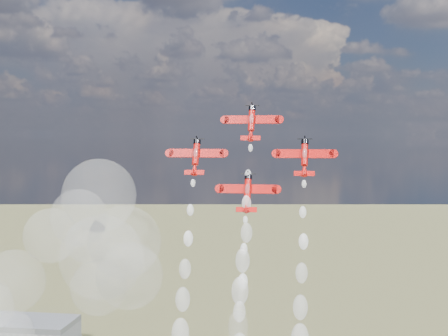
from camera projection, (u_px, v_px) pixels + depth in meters
The scene contains 6 objects.
hangar at pixel (27, 332), 334.26m from camera, with size 50.00×28.00×13.00m.
plane_lead at pixel (251, 122), 147.72m from camera, with size 13.07×6.54×8.67m.
plane_left at pixel (196, 156), 146.20m from camera, with size 13.07×6.54×8.67m.
plane_right at pixel (305, 157), 142.36m from camera, with size 13.07×6.54×8.67m.
plane_slot at pixel (247, 192), 140.84m from camera, with size 13.07×6.54×8.67m.
drifted_smoke_cloud at pixel (74, 252), 160.87m from camera, with size 59.52×29.54×52.64m.
Camera 1 is at (34.53, -129.14, 112.27)m, focal length 50.00 mm.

